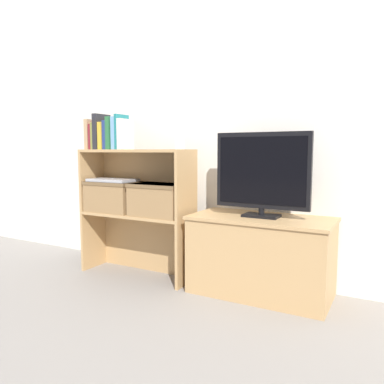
{
  "coord_description": "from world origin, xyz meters",
  "views": [
    {
      "loc": [
        1.18,
        -2.01,
        0.91
      ],
      "look_at": [
        0.0,
        0.14,
        0.64
      ],
      "focal_mm": 35.0,
      "sensor_mm": 36.0,
      "label": 1
    }
  ],
  "objects": [
    {
      "name": "baby_monitor",
      "position": [
        -0.09,
        0.14,
        0.97
      ],
      "size": [
        0.05,
        0.03,
        0.14
      ],
      "color": "white",
      "rests_on": "bookshelf_upper_tier"
    },
    {
      "name": "book_teal",
      "position": [
        -0.55,
        0.1,
        1.04
      ],
      "size": [
        0.02,
        0.14,
        0.25
      ],
      "color": "#1E7075",
      "rests_on": "bookshelf_upper_tier"
    },
    {
      "name": "book_navy",
      "position": [
        -0.66,
        0.1,
        1.02
      ],
      "size": [
        0.03,
        0.13,
        0.21
      ],
      "color": "navy",
      "rests_on": "bookshelf_upper_tier"
    },
    {
      "name": "bookshelf_lower_tier",
      "position": [
        -0.46,
        0.19,
        0.29
      ],
      "size": [
        0.85,
        0.28,
        0.46
      ],
      "color": "tan",
      "rests_on": "ground_plane"
    },
    {
      "name": "wall_back",
      "position": [
        0.0,
        0.46,
        1.2
      ],
      "size": [
        10.0,
        0.05,
        2.4
      ],
      "color": "silver",
      "rests_on": "ground_plane"
    },
    {
      "name": "book_forest",
      "position": [
        -0.63,
        0.1,
        1.03
      ],
      "size": [
        0.03,
        0.15,
        0.23
      ],
      "color": "#286638",
      "rests_on": "bookshelf_upper_tier"
    },
    {
      "name": "tv",
      "position": [
        0.45,
        0.21,
        0.77
      ],
      "size": [
        0.59,
        0.14,
        0.52
      ],
      "color": "black",
      "rests_on": "tv_stand"
    },
    {
      "name": "book_skyblue",
      "position": [
        -0.59,
        0.1,
        1.03
      ],
      "size": [
        0.04,
        0.12,
        0.23
      ],
      "color": "#709ECC",
      "rests_on": "bookshelf_upper_tier"
    },
    {
      "name": "storage_basket_left",
      "position": [
        -0.66,
        0.12,
        0.58
      ],
      "size": [
        0.38,
        0.24,
        0.23
      ],
      "color": "#937047",
      "rests_on": "bookshelf_lower_tier"
    },
    {
      "name": "book_mustard",
      "position": [
        -0.7,
        0.1,
        1.01
      ],
      "size": [
        0.03,
        0.15,
        0.2
      ],
      "color": "gold",
      "rests_on": "bookshelf_upper_tier"
    },
    {
      "name": "bookshelf_upper_tier",
      "position": [
        -0.46,
        0.19,
        0.74
      ],
      "size": [
        0.85,
        0.28,
        0.46
      ],
      "color": "tan",
      "rests_on": "bookshelf_lower_tier"
    },
    {
      "name": "book_ivory",
      "position": [
        -0.52,
        0.1,
        1.02
      ],
      "size": [
        0.03,
        0.16,
        0.21
      ],
      "color": "silver",
      "rests_on": "bookshelf_upper_tier"
    },
    {
      "name": "tv_stand",
      "position": [
        0.45,
        0.21,
        0.25
      ],
      "size": [
        0.88,
        0.44,
        0.5
      ],
      "color": "tan",
      "rests_on": "ground_plane"
    },
    {
      "name": "book_maroon",
      "position": [
        -0.8,
        0.1,
        1.01
      ],
      "size": [
        0.03,
        0.13,
        0.19
      ],
      "color": "maroon",
      "rests_on": "bookshelf_upper_tier"
    },
    {
      "name": "book_tan",
      "position": [
        -0.84,
        0.1,
        1.03
      ],
      "size": [
        0.03,
        0.14,
        0.22
      ],
      "color": "tan",
      "rests_on": "bookshelf_upper_tier"
    },
    {
      "name": "ground_plane",
      "position": [
        0.0,
        0.0,
        0.0
      ],
      "size": [
        16.0,
        16.0,
        0.0
      ],
      "primitive_type": "plane",
      "color": "gray"
    },
    {
      "name": "laptop",
      "position": [
        -0.66,
        0.12,
        0.69
      ],
      "size": [
        0.34,
        0.21,
        0.02
      ],
      "color": "#BCBCC1",
      "rests_on": "storage_basket_left"
    },
    {
      "name": "book_olive",
      "position": [
        -0.77,
        0.1,
        1.01
      ],
      "size": [
        0.02,
        0.15,
        0.19
      ],
      "color": "olive",
      "rests_on": "bookshelf_upper_tier"
    },
    {
      "name": "storage_basket_right",
      "position": [
        -0.26,
        0.12,
        0.58
      ],
      "size": [
        0.38,
        0.24,
        0.23
      ],
      "color": "#937047",
      "rests_on": "bookshelf_lower_tier"
    },
    {
      "name": "book_charcoal",
      "position": [
        -0.74,
        0.1,
        1.04
      ],
      "size": [
        0.04,
        0.16,
        0.26
      ],
      "color": "#232328",
      "rests_on": "bookshelf_upper_tier"
    }
  ]
}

